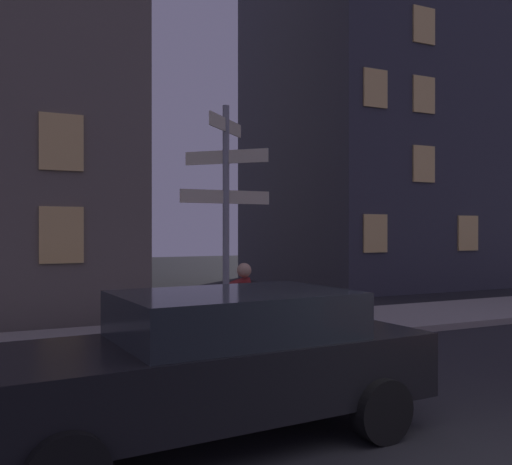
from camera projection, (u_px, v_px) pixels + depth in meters
sidewalk_kerb at (210, 334)px, 11.18m from camera, size 40.00×2.95×0.14m
signpost at (226, 201)px, 10.21m from camera, size 1.72×1.15×4.20m
car_far_oncoming at (213, 361)px, 5.67m from camera, size 4.75×2.16×1.48m
cyclist at (241, 321)px, 8.52m from camera, size 1.81×0.37×1.61m
building_right_block at (389, 78)px, 23.33m from camera, size 9.82×8.46×16.66m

